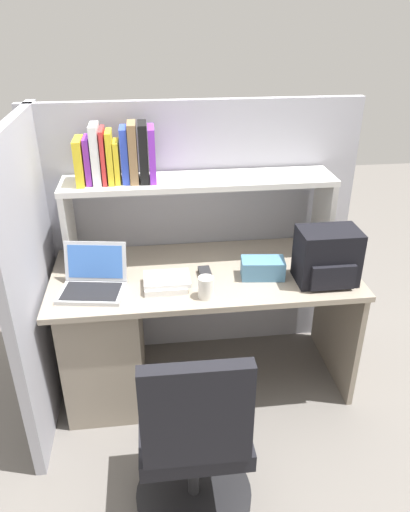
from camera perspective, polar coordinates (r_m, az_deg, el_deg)
ground_plane at (r=3.00m, az=-0.12°, el=-14.10°), size 8.00×8.00×0.00m
desk at (r=2.73m, az=-8.34°, el=-8.28°), size 1.60×0.70×0.73m
cubicle_partition_rear at (r=2.88m, az=-1.03°, el=2.62°), size 1.84×0.05×1.55m
cubicle_partition_left at (r=2.56m, az=-19.29°, el=-2.56°), size 0.05×1.06×1.55m
overhead_hutch at (r=2.60m, az=-0.67°, el=7.09°), size 1.44×0.28×0.45m
reference_books_on_shelf at (r=2.52m, az=-10.30°, el=11.55°), size 0.40×0.18×0.30m
laptop at (r=2.45m, az=-13.02°, el=-2.84°), size 0.35×0.30×0.22m
backpack at (r=2.50m, az=14.21°, el=-0.12°), size 0.30×0.23×0.28m
computer_mouse at (r=2.52m, az=-0.01°, el=-2.01°), size 0.06×0.11×0.03m
paper_cup at (r=2.33m, az=0.11°, el=-3.71°), size 0.08×0.08×0.11m
tissue_box at (r=2.52m, az=6.81°, el=-1.43°), size 0.23×0.14×0.10m
desk_book_stack at (r=2.43m, az=-4.60°, el=-3.11°), size 0.23×0.17×0.06m
office_chair at (r=2.12m, az=-1.29°, el=-21.43°), size 0.52×0.52×0.93m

